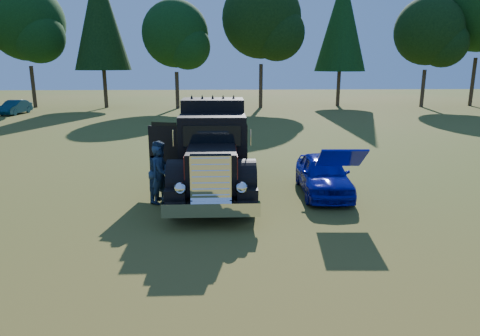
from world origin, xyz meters
name	(u,v)px	position (x,y,z in m)	size (l,w,h in m)	color
ground	(217,210)	(0.00, 0.00, 0.00)	(120.00, 120.00, 0.00)	#3A5819
treeline	(240,20)	(1.93, 27.92, 7.92)	(72.10, 24.62, 13.84)	#2D2116
diamond_t_truck	(213,154)	(-0.13, 1.78, 1.28)	(3.34, 7.16, 3.00)	black
hotrod_coupe	(323,174)	(3.47, 1.52, 0.65)	(1.68, 4.10, 1.89)	#061890
spectator_near	(159,174)	(-1.72, 0.75, 0.89)	(0.65, 0.43, 1.78)	#1D2545
spectator_far	(160,171)	(-1.72, 0.90, 0.95)	(0.92, 0.72, 1.89)	#1F2148
distant_teal_car	(15,107)	(-17.26, 25.16, 0.59)	(1.24, 3.56, 1.17)	#093436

